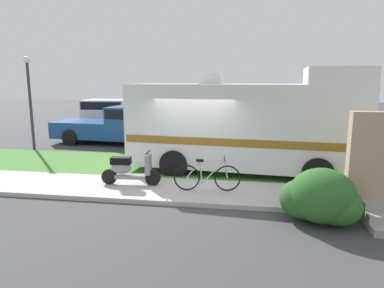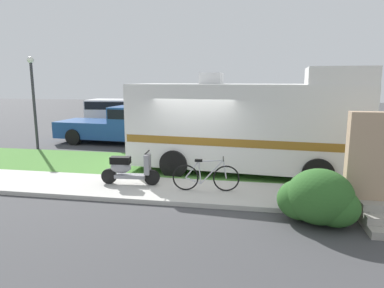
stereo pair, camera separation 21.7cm
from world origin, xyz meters
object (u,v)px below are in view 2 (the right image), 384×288
Objects in this scene: pickup_truck_near at (123,124)px; pickup_truck_far at (124,115)px; scooter at (128,169)px; motorhome_rv at (247,124)px; street_lamp_post at (33,94)px; bottle_green at (351,189)px; bicycle at (206,177)px.

pickup_truck_near is 0.96× the size of pickup_truck_far.
scooter is 0.31× the size of pickup_truck_near.
motorhome_rv is 4.42× the size of scooter.
street_lamp_post is (-9.29, 2.34, 0.84)m from motorhome_rv.
motorhome_rv reaches higher than bottle_green.
street_lamp_post reaches higher than pickup_truck_near.
bicycle is at bearing -171.79° from bottle_green.
pickup_truck_far is 14.45m from bottle_green.
motorhome_rv is 2.90m from bicycle.
street_lamp_post is at bearing -107.41° from pickup_truck_far.
motorhome_rv is at bearing 34.96° from scooter.
street_lamp_post is (-8.27, 4.82, 1.95)m from bicycle.
bottle_green is (2.81, -1.93, -1.42)m from motorhome_rv.
street_lamp_post is at bearing 165.85° from motorhome_rv.
motorhome_rv is at bearing -35.87° from pickup_truck_near.
street_lamp_post reaches higher than motorhome_rv.
bottle_green is at bearing -19.44° from street_lamp_post.
motorhome_rv is 4.13m from scooter.
street_lamp_post is (-12.09, 4.27, 2.25)m from bottle_green.
scooter is 11.32m from pickup_truck_far.
street_lamp_post is (-6.01, 4.63, 1.89)m from scooter.
street_lamp_post is (-3.25, -2.03, 1.50)m from pickup_truck_near.
pickup_truck_far is at bearing 111.62° from scooter.
scooter is 2.27m from bicycle.
pickup_truck_far is at bearing 121.00° from bicycle.
scooter reaches higher than bicycle.
scooter is 0.95× the size of bicycle.
pickup_truck_near is 10.88m from bottle_green.
pickup_truck_near is 1.35× the size of street_lamp_post.
motorhome_rv reaches higher than scooter.
motorhome_rv is 9.61m from street_lamp_post.
bottle_green is (8.85, -6.29, -0.76)m from pickup_truck_near.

